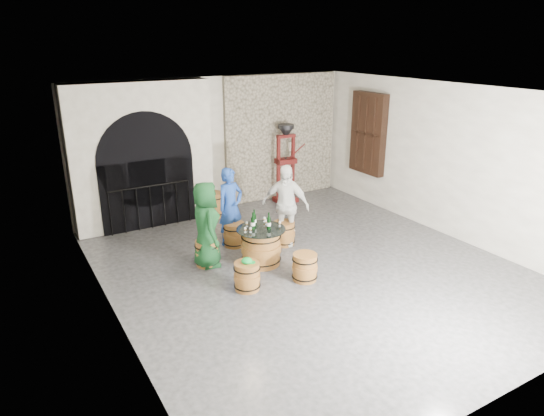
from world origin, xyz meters
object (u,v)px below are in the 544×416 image
wine_bottle_right (254,219)px  wine_bottle_left (253,222)px  person_white (285,205)px  barrel_stool_left (207,253)px  side_barrel (214,205)px  barrel_stool_right (284,233)px  barrel_table (261,246)px  wine_bottle_center (269,223)px  corking_press (286,158)px  person_green (206,225)px  barrel_stool_far (234,234)px  barrel_stool_near_right (305,267)px  person_blue (230,207)px  barrel_stool_near_left (247,276)px

wine_bottle_right → wine_bottle_left: bearing=-127.5°
person_white → barrel_stool_left: bearing=-126.6°
side_barrel → barrel_stool_right: bearing=-75.8°
barrel_table → person_white: 1.17m
barrel_stool_right → wine_bottle_center: bearing=-138.9°
barrel_stool_left → wine_bottle_left: wine_bottle_left is taller
wine_bottle_center → corking_press: size_ratio=0.16×
barrel_table → person_green: 1.11m
barrel_table → barrel_stool_far: barrel_table is taller
wine_bottle_left → barrel_stool_near_right: bearing=-65.1°
person_green → wine_bottle_center: person_green is taller
barrel_stool_far → wine_bottle_center: 1.27m
barrel_stool_far → person_blue: size_ratio=0.30×
wine_bottle_center → side_barrel: size_ratio=0.54×
barrel_stool_right → barrel_stool_near_right: 1.59m
barrel_stool_far → barrel_stool_near_left: same height
person_green → side_barrel: bearing=-17.8°
barrel_stool_near_left → person_blue: (0.62, 1.89, 0.56)m
barrel_stool_left → side_barrel: (1.19, 2.33, 0.05)m
barrel_stool_far → barrel_stool_near_right: (0.41, -1.97, 0.00)m
barrel_stool_right → wine_bottle_right: (-0.89, -0.36, 0.60)m
wine_bottle_left → wine_bottle_center: same height
barrel_stool_far → barrel_stool_right: (0.92, -0.46, 0.00)m
person_blue → wine_bottle_right: (0.04, -0.95, 0.03)m
barrel_stool_near_left → person_blue: 2.06m
barrel_stool_near_right → wine_bottle_right: size_ratio=1.52×
wine_bottle_center → wine_bottle_right: same height
barrel_stool_near_right → wine_bottle_right: 1.35m
wine_bottle_right → side_barrel: bearing=83.0°
side_barrel → corking_press: size_ratio=0.30×
wine_bottle_center → side_barrel: wine_bottle_center is taller
barrel_stool_near_right → side_barrel: 3.76m
barrel_stool_far → barrel_stool_near_right: bearing=-78.3°
person_white → wine_bottle_center: (-0.78, -0.67, -0.00)m
barrel_stool_right → person_green: size_ratio=0.30×
person_green → wine_bottle_right: person_green is taller
barrel_stool_right → person_blue: 1.23m
barrel_table → wine_bottle_right: (-0.04, 0.19, 0.49)m
wine_bottle_center → barrel_table: bearing=140.9°
barrel_stool_far → corking_press: (2.41, 1.88, 0.93)m
barrel_stool_near_right → person_green: size_ratio=0.30×
person_white → wine_bottle_center: person_white is taller
barrel_stool_far → wine_bottle_left: 1.12m
person_green → person_white: size_ratio=0.96×
barrel_table → person_green: size_ratio=0.56×
barrel_stool_far → person_blue: person_blue is taller
barrel_stool_left → barrel_stool_far: 1.00m
barrel_stool_right → corking_press: bearing=57.5°
wine_bottle_center → barrel_stool_right: bearing=41.1°
person_green → wine_bottle_center: 1.15m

